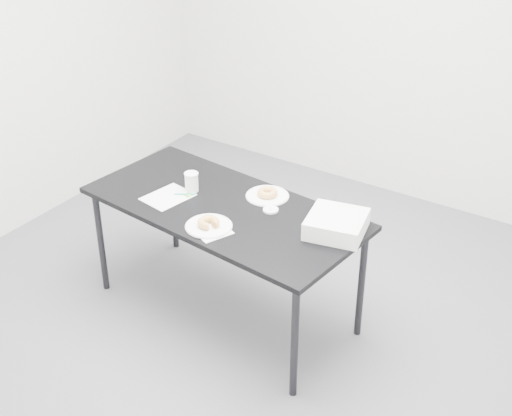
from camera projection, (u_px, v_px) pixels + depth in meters
The scene contains 14 objects.
floor at pixel (245, 318), 4.37m from camera, with size 4.00×4.00×0.00m, color #515156.
wall_back at pixel (398, 23), 5.14m from camera, with size 4.00×0.02×2.70m, color silver.
table at pixel (224, 214), 4.09m from camera, with size 1.70×0.93×0.74m.
scorecard at pixel (168, 197), 4.15m from camera, with size 0.21×0.27×0.00m, color white.
logo_patch at pixel (188, 195), 4.17m from camera, with size 0.04×0.04×0.00m, color green.
pen at pixel (185, 194), 4.17m from camera, with size 0.01×0.01×0.13m, color #0D958D.
napkin at pixel (212, 231), 3.83m from camera, with size 0.18×0.18×0.00m, color white.
plate_near at pixel (209, 226), 3.86m from camera, with size 0.26×0.26×0.01m, color white.
donut_near at pixel (209, 222), 3.85m from camera, with size 0.12×0.12×0.04m, color #C27B3D.
plate_far at pixel (267, 196), 4.16m from camera, with size 0.25×0.25×0.01m, color white.
donut_far at pixel (267, 192), 4.15m from camera, with size 0.12×0.12×0.04m, color #C27B3D.
coffee_cup at pixel (192, 182), 4.19m from camera, with size 0.08×0.08×0.12m, color white.
cup_lid at pixel (271, 210), 4.01m from camera, with size 0.09×0.09×0.01m, color white.
bakery_box at pixel (336, 224), 3.79m from camera, with size 0.30×0.30×0.10m, color white.
Camera 1 is at (1.94, -2.84, 2.76)m, focal length 50.00 mm.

